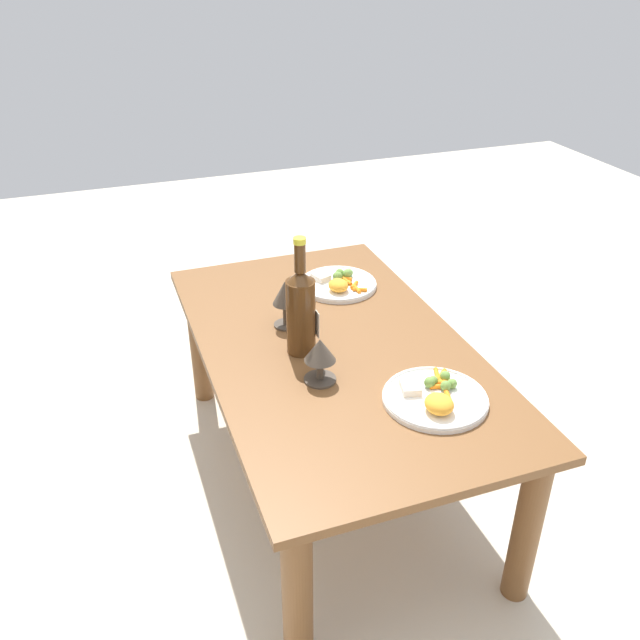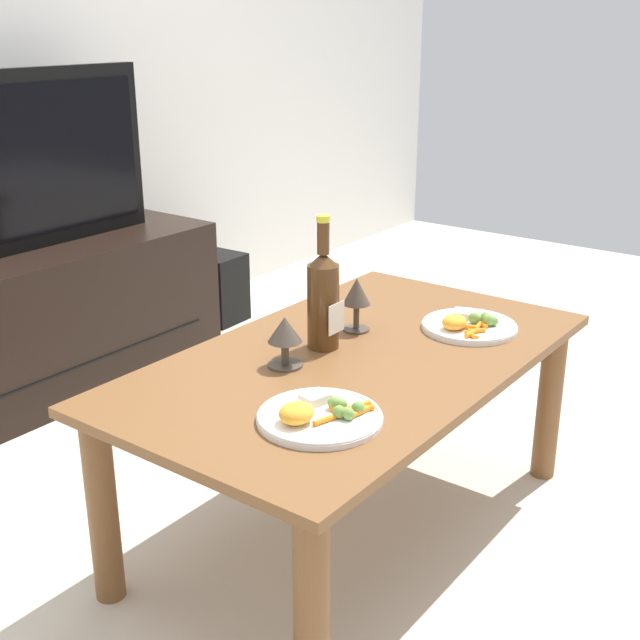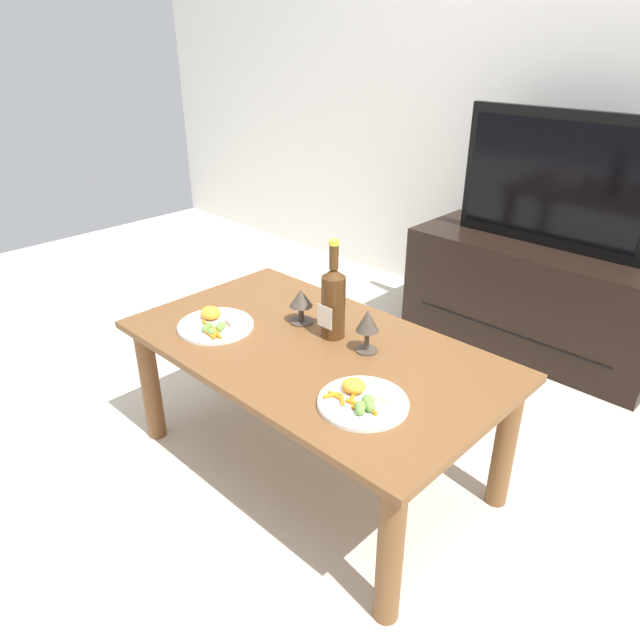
% 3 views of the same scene
% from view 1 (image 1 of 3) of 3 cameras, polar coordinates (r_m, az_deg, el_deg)
% --- Properties ---
extents(ground_plane, '(6.40, 6.40, 0.00)m').
position_cam_1_polar(ground_plane, '(2.21, 1.04, -13.17)').
color(ground_plane, beige).
extents(dining_table, '(1.27, 0.73, 0.50)m').
position_cam_1_polar(dining_table, '(1.95, 1.15, -4.19)').
color(dining_table, brown).
rests_on(dining_table, ground_plane).
extents(wine_bottle, '(0.08, 0.08, 0.34)m').
position_cam_1_polar(wine_bottle, '(1.81, -1.62, 0.95)').
color(wine_bottle, '#4C2D14').
rests_on(wine_bottle, dining_table).
extents(goblet_left, '(0.09, 0.09, 0.13)m').
position_cam_1_polar(goblet_left, '(1.71, -0.00, -2.85)').
color(goblet_left, '#473D33').
rests_on(goblet_left, dining_table).
extents(goblet_right, '(0.07, 0.07, 0.15)m').
position_cam_1_polar(goblet_right, '(1.95, -3.01, 2.08)').
color(goblet_right, '#473D33').
rests_on(goblet_right, dining_table).
extents(dinner_plate_left, '(0.26, 0.26, 0.05)m').
position_cam_1_polar(dinner_plate_left, '(1.70, 9.82, -6.49)').
color(dinner_plate_left, white).
rests_on(dinner_plate_left, dining_table).
extents(dinner_plate_right, '(0.26, 0.26, 0.05)m').
position_cam_1_polar(dinner_plate_right, '(2.22, 1.56, 3.17)').
color(dinner_plate_right, white).
rests_on(dinner_plate_right, dining_table).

